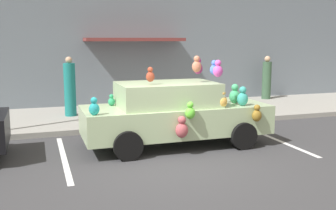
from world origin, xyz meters
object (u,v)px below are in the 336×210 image
at_px(teddy_bear_on_sidewalk, 132,111).
at_px(pedestrian_near_shopfront, 267,79).
at_px(pedestrian_walking_past, 70,89).
at_px(plush_covered_car, 175,113).

bearing_deg(teddy_bear_on_sidewalk, pedestrian_near_shopfront, 23.69).
relative_size(pedestrian_near_shopfront, pedestrian_walking_past, 0.93).
xyz_separation_m(plush_covered_car, pedestrian_walking_past, (-2.13, 3.93, 0.21)).
distance_m(teddy_bear_on_sidewalk, pedestrian_walking_past, 2.31).
bearing_deg(pedestrian_walking_past, teddy_bear_on_sidewalk, -43.42).
distance_m(pedestrian_near_shopfront, pedestrian_walking_past, 8.01).
relative_size(teddy_bear_on_sidewalk, pedestrian_walking_past, 0.37).
relative_size(plush_covered_car, teddy_bear_on_sidewalk, 6.42).
xyz_separation_m(teddy_bear_on_sidewalk, pedestrian_near_shopfront, (6.28, 2.76, 0.49)).
relative_size(teddy_bear_on_sidewalk, pedestrian_near_shopfront, 0.40).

